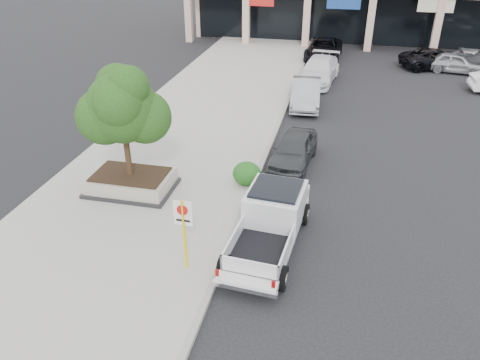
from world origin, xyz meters
name	(u,v)px	position (x,y,z in m)	size (l,w,h in m)	color
ground	(280,240)	(0.00, 0.00, 0.00)	(120.00, 120.00, 0.00)	black
sidewalk	(181,147)	(-5.50, 6.00, 0.07)	(8.00, 52.00, 0.15)	gray
curb	(266,155)	(-1.55, 6.00, 0.07)	(0.20, 52.00, 0.15)	gray
planter	(131,182)	(-6.00, 1.77, 0.48)	(3.20, 2.20, 0.68)	black
planter_tree	(127,107)	(-5.86, 1.92, 3.41)	(2.90, 2.55, 4.00)	#311C13
no_parking_sign	(184,226)	(-2.48, -2.18, 1.63)	(0.55, 0.09, 2.30)	yellow
hedge	(247,174)	(-1.80, 3.13, 0.62)	(1.10, 0.99, 0.94)	#184A15
pickup_truck	(268,225)	(-0.35, -0.46, 0.83)	(1.96, 5.30, 1.67)	silver
curb_car_a	(294,150)	(-0.29, 5.60, 0.66)	(1.56, 3.89, 1.33)	#303335
curb_car_b	(306,93)	(-0.54, 12.99, 0.73)	(1.55, 4.45, 1.47)	#999BA1
curb_car_c	(319,70)	(-0.20, 17.67, 0.77)	(2.14, 5.27, 1.53)	silver
curb_car_d	(324,49)	(-0.28, 23.68, 0.75)	(2.48, 5.38, 1.49)	black
lot_car_a	(456,63)	(8.81, 21.98, 0.68)	(1.60, 3.97, 1.35)	#9C9EA4
lot_car_d	(436,59)	(7.61, 22.76, 0.68)	(2.26, 4.90, 1.36)	black
lot_car_e	(477,60)	(10.29, 22.72, 0.77)	(1.83, 4.54, 1.55)	#95979C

